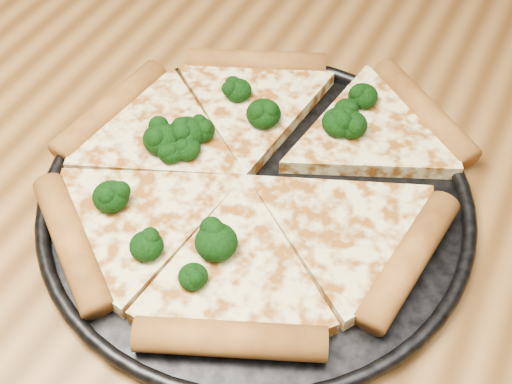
% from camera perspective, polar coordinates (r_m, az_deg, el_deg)
% --- Properties ---
extents(dining_table, '(1.20, 0.90, 0.75)m').
position_cam_1_polar(dining_table, '(0.70, -6.28, -1.65)').
color(dining_table, brown).
rests_on(dining_table, ground).
extents(pizza_pan, '(0.37, 0.37, 0.02)m').
position_cam_1_polar(pizza_pan, '(0.57, 0.00, -0.53)').
color(pizza_pan, black).
rests_on(pizza_pan, dining_table).
extents(pizza, '(0.35, 0.38, 0.03)m').
position_cam_1_polar(pizza, '(0.58, -0.40, 1.46)').
color(pizza, '#EFDD92').
rests_on(pizza, pizza_pan).
extents(broccoli_florets, '(0.17, 0.27, 0.03)m').
position_cam_1_polar(broccoli_florets, '(0.58, -1.95, 3.60)').
color(broccoli_florets, black).
rests_on(broccoli_florets, pizza).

